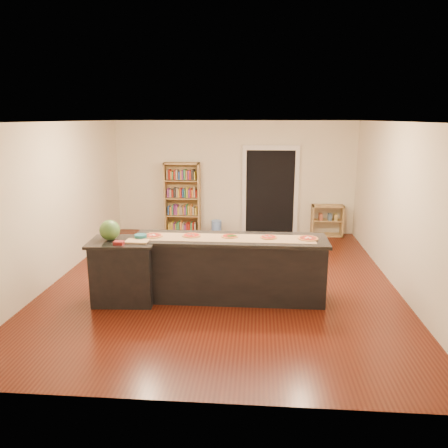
# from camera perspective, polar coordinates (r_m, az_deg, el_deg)

# --- Properties ---
(room) EXTENTS (6.00, 7.00, 2.80)m
(room) POSITION_cam_1_polar(r_m,az_deg,el_deg) (7.58, -0.12, 2.58)
(room) COLOR beige
(room) RESTS_ON ground
(doorway) EXTENTS (1.40, 0.09, 2.21)m
(doorway) POSITION_cam_1_polar(r_m,az_deg,el_deg) (11.01, 6.05, 4.96)
(doorway) COLOR black
(doorway) RESTS_ON room
(kitchen_island) EXTENTS (3.08, 0.83, 1.02)m
(kitchen_island) POSITION_cam_1_polar(r_m,az_deg,el_deg) (7.06, 0.72, -5.74)
(kitchen_island) COLOR black
(kitchen_island) RESTS_ON ground
(side_counter) EXTENTS (1.02, 0.75, 1.01)m
(side_counter) POSITION_cam_1_polar(r_m,az_deg,el_deg) (7.11, -12.90, -5.99)
(side_counter) COLOR black
(side_counter) RESTS_ON ground
(bookshelf) EXTENTS (0.89, 0.32, 1.79)m
(bookshelf) POSITION_cam_1_polar(r_m,az_deg,el_deg) (11.05, -5.46, 3.39)
(bookshelf) COLOR tan
(bookshelf) RESTS_ON ground
(low_shelf) EXTENTS (0.77, 0.33, 0.77)m
(low_shelf) POSITION_cam_1_polar(r_m,az_deg,el_deg) (11.11, 13.31, 0.47)
(low_shelf) COLOR tan
(low_shelf) RESTS_ON ground
(waste_bin) EXTENTS (0.25, 0.25, 0.37)m
(waste_bin) POSITION_cam_1_polar(r_m,az_deg,el_deg) (10.92, -1.00, -0.49)
(waste_bin) COLOR #6797E7
(waste_bin) RESTS_ON ground
(kraft_paper) EXTENTS (2.68, 0.50, 0.00)m
(kraft_paper) POSITION_cam_1_polar(r_m,az_deg,el_deg) (6.88, 0.71, -1.84)
(kraft_paper) COLOR #9E7551
(kraft_paper) RESTS_ON kitchen_island
(watermelon) EXTENTS (0.32, 0.32, 0.32)m
(watermelon) POSITION_cam_1_polar(r_m,az_deg,el_deg) (6.99, -14.70, -0.79)
(watermelon) COLOR #144214
(watermelon) RESTS_ON side_counter
(cutting_board) EXTENTS (0.36, 0.25, 0.02)m
(cutting_board) POSITION_cam_1_polar(r_m,az_deg,el_deg) (6.83, -11.27, -2.22)
(cutting_board) COLOR tan
(cutting_board) RESTS_ON side_counter
(package_red) EXTENTS (0.15, 0.11, 0.05)m
(package_red) POSITION_cam_1_polar(r_m,az_deg,el_deg) (6.75, -13.57, -2.41)
(package_red) COLOR maroon
(package_red) RESTS_ON side_counter
(package_teal) EXTENTS (0.19, 0.19, 0.07)m
(package_teal) POSITION_cam_1_polar(r_m,az_deg,el_deg) (6.98, -10.83, -1.65)
(package_teal) COLOR #195966
(package_teal) RESTS_ON side_counter
(pizza_a) EXTENTS (0.31, 0.31, 0.02)m
(pizza_a) POSITION_cam_1_polar(r_m,az_deg,el_deg) (7.07, -9.29, -1.50)
(pizza_a) COLOR tan
(pizza_a) RESTS_ON kitchen_island
(pizza_b) EXTENTS (0.32, 0.32, 0.02)m
(pizza_b) POSITION_cam_1_polar(r_m,az_deg,el_deg) (7.01, -4.28, -1.49)
(pizza_b) COLOR tan
(pizza_b) RESTS_ON kitchen_island
(pizza_c) EXTENTS (0.28, 0.28, 0.02)m
(pizza_c) POSITION_cam_1_polar(r_m,az_deg,el_deg) (6.94, 0.75, -1.61)
(pizza_c) COLOR tan
(pizza_c) RESTS_ON kitchen_island
(pizza_d) EXTENTS (0.29, 0.29, 0.02)m
(pizza_d) POSITION_cam_1_polar(r_m,az_deg,el_deg) (6.93, 5.83, -1.71)
(pizza_d) COLOR tan
(pizza_d) RESTS_ON kitchen_island
(pizza_e) EXTENTS (0.31, 0.31, 0.02)m
(pizza_e) POSITION_cam_1_polar(r_m,az_deg,el_deg) (6.95, 10.92, -1.84)
(pizza_e) COLOR tan
(pizza_e) RESTS_ON kitchen_island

